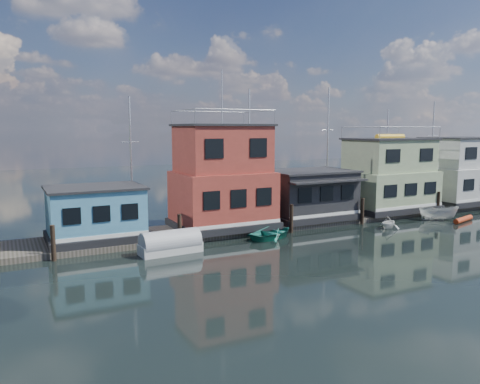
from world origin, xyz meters
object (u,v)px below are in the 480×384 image
houseboat_red (222,179)px  houseboat_blue (96,213)px  tarp_runabout (170,244)px  red_kayak (463,219)px  houseboat_green (388,176)px  dinghy_white (389,222)px  motorboat (439,213)px  houseboat_dark (308,194)px  dinghy_teal (273,233)px  houseboat_white (461,172)px

houseboat_red → houseboat_blue: bearing=-180.0°
tarp_runabout → red_kayak: (25.58, -1.67, -0.38)m
houseboat_blue → red_kayak: size_ratio=2.12×
houseboat_green → dinghy_white: 7.49m
tarp_runabout → red_kayak: tarp_runabout is taller
dinghy_white → red_kayak: 7.68m
motorboat → red_kayak: (1.27, -1.50, -0.41)m
houseboat_green → red_kayak: size_ratio=2.78×
houseboat_green → houseboat_blue: bearing=-180.0°
houseboat_blue → houseboat_dark: size_ratio=0.86×
tarp_runabout → dinghy_teal: tarp_runabout is taller
tarp_runabout → dinghy_teal: bearing=1.0°
houseboat_dark → houseboat_green: bearing=0.1°
red_kayak → houseboat_blue: bearing=152.4°
houseboat_blue → tarp_runabout: size_ratio=1.59×
houseboat_red → houseboat_white: size_ratio=1.41×
houseboat_red → houseboat_dark: (8.00, -0.02, -1.69)m
houseboat_dark → dinghy_white: bearing=-49.0°
motorboat → dinghy_teal: bearing=122.0°
houseboat_white → motorboat: bearing=-152.0°
houseboat_green → motorboat: bearing=-69.7°
houseboat_white → dinghy_teal: houseboat_white is taller
houseboat_dark → tarp_runabout: 14.42m
houseboat_red → dinghy_white: 13.75m
houseboat_red → dinghy_white: (12.31, -4.98, -3.59)m
dinghy_white → red_kayak: size_ratio=0.64×
houseboat_white → dinghy_teal: size_ratio=2.17×
houseboat_red → dinghy_white: bearing=-22.0°
tarp_runabout → dinghy_teal: 8.03m
houseboat_red → houseboat_white: (27.00, 0.00, -0.57)m
houseboat_dark → tarp_runabout: bearing=-162.7°
dinghy_teal → houseboat_white: bearing=-100.1°
red_kayak → dinghy_teal: bearing=156.4°
houseboat_green → red_kayak: houseboat_green is taller
houseboat_green → motorboat: 5.57m
houseboat_red → houseboat_green: (17.00, 0.00, -0.55)m
tarp_runabout → houseboat_dark: bearing=13.8°
houseboat_blue → red_kayak: bearing=-11.4°
houseboat_white → houseboat_green: bearing=180.0°
houseboat_blue → houseboat_dark: bearing=-0.1°
houseboat_red → red_kayak: 21.15m
houseboat_green → dinghy_teal: 15.43m
houseboat_blue → dinghy_white: 22.43m
tarp_runabout → dinghy_white: tarp_runabout is taller
houseboat_green → tarp_runabout: houseboat_green is taller
houseboat_dark → motorboat: 11.67m
dinghy_white → dinghy_teal: bearing=62.8°
houseboat_green → dinghy_teal: size_ratio=2.17×
houseboat_blue → motorboat: houseboat_blue is taller
houseboat_red → houseboat_green: houseboat_red is taller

